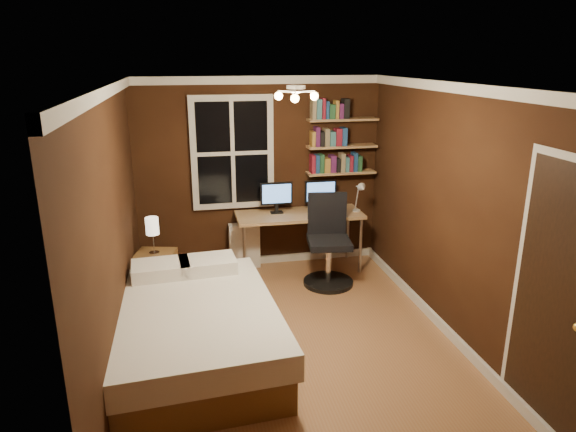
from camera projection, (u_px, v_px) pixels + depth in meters
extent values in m
plane|color=#935F3B|center=(293.00, 341.00, 5.15)|extent=(4.20, 4.20, 0.00)
cube|color=black|center=(260.00, 174.00, 6.74)|extent=(3.20, 0.04, 2.50)
cube|color=black|center=(114.00, 234.00, 4.47)|extent=(0.04, 4.20, 2.50)
cube|color=black|center=(451.00, 212.00, 5.08)|extent=(0.04, 4.20, 2.50)
cube|color=white|center=(293.00, 84.00, 4.41)|extent=(3.20, 4.20, 0.02)
cube|color=silver|center=(232.00, 153.00, 6.55)|extent=(1.06, 0.06, 1.46)
cube|color=tan|center=(341.00, 172.00, 6.84)|extent=(0.92, 0.22, 0.03)
cube|color=tan|center=(342.00, 146.00, 6.73)|extent=(0.92, 0.22, 0.03)
cube|color=tan|center=(343.00, 119.00, 6.63)|extent=(0.92, 0.22, 0.03)
cube|color=brown|center=(195.00, 345.00, 4.76)|extent=(1.54, 2.10, 0.32)
cube|color=white|center=(193.00, 318.00, 4.68)|extent=(1.63, 2.17, 0.24)
cube|color=white|center=(161.00, 269.00, 5.28)|extent=(0.61, 0.44, 0.14)
cube|color=white|center=(208.00, 264.00, 5.41)|extent=(0.61, 0.44, 0.14)
cube|color=brown|center=(156.00, 275.00, 6.03)|extent=(0.53, 0.53, 0.54)
cube|color=beige|center=(244.00, 246.00, 6.87)|extent=(0.41, 0.14, 0.61)
cube|color=tan|center=(299.00, 215.00, 6.67)|extent=(1.64, 0.62, 0.04)
cylinder|color=beige|center=(244.00, 254.00, 6.39)|extent=(0.04, 0.04, 0.74)
cylinder|color=beige|center=(361.00, 246.00, 6.68)|extent=(0.04, 0.04, 0.74)
cylinder|color=beige|center=(240.00, 240.00, 6.89)|extent=(0.04, 0.04, 0.74)
cylinder|color=beige|center=(348.00, 233.00, 7.18)|extent=(0.04, 0.04, 0.74)
cylinder|color=black|center=(328.00, 282.00, 6.42)|extent=(0.62, 0.62, 0.05)
cylinder|color=silver|center=(329.00, 263.00, 6.35)|extent=(0.07, 0.07, 0.47)
cube|color=black|center=(329.00, 242.00, 6.27)|extent=(0.57, 0.57, 0.08)
cube|color=black|center=(327.00, 213.00, 6.39)|extent=(0.49, 0.12, 0.53)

